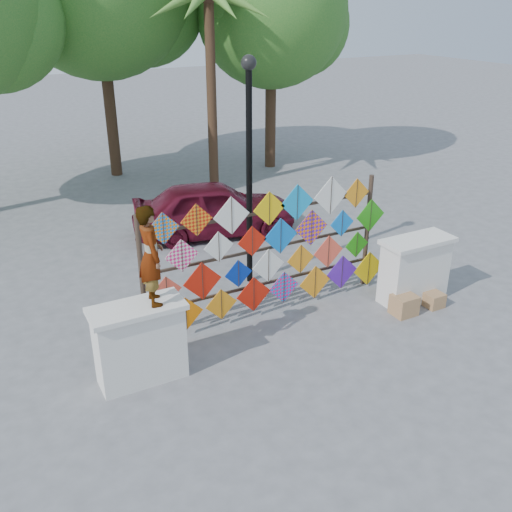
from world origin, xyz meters
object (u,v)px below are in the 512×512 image
(lamppost, at_px, (249,153))
(vendor_woman, at_px, (151,255))
(kite_rack, at_px, (274,251))
(sedan, at_px, (214,208))

(lamppost, bearing_deg, vendor_woman, -141.03)
(kite_rack, distance_m, vendor_woman, 2.85)
(sedan, bearing_deg, vendor_woman, 159.95)
(kite_rack, distance_m, lamppost, 1.96)
(kite_rack, bearing_deg, vendor_woman, -160.04)
(kite_rack, distance_m, sedan, 4.04)
(sedan, relative_size, lamppost, 0.88)
(sedan, bearing_deg, kite_rack, -175.65)
(vendor_woman, height_order, lamppost, lamppost)
(sedan, distance_m, lamppost, 3.40)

